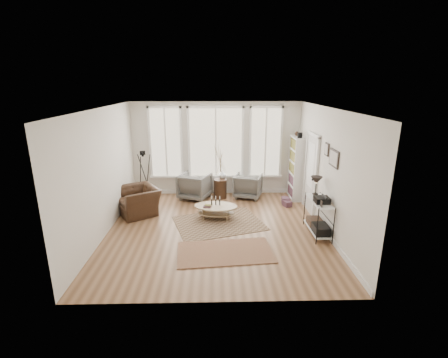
{
  "coord_description": "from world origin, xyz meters",
  "views": [
    {
      "loc": [
        -0.0,
        -7.24,
        3.43
      ],
      "look_at": [
        0.2,
        0.6,
        1.1
      ],
      "focal_mm": 26.0,
      "sensor_mm": 36.0,
      "label": 1
    }
  ],
  "objects_px": {
    "low_shelf": "(318,213)",
    "armchair_left": "(195,186)",
    "accent_chair": "(138,201)",
    "armchair_right": "(248,186)",
    "side_table": "(220,173)",
    "bookcase": "(296,168)",
    "coffee_table": "(216,208)"
  },
  "relations": [
    {
      "from": "armchair_right",
      "to": "side_table",
      "type": "height_order",
      "value": "side_table"
    },
    {
      "from": "armchair_left",
      "to": "side_table",
      "type": "height_order",
      "value": "side_table"
    },
    {
      "from": "bookcase",
      "to": "armchair_left",
      "type": "bearing_deg",
      "value": 179.8
    },
    {
      "from": "side_table",
      "to": "armchair_left",
      "type": "bearing_deg",
      "value": -177.49
    },
    {
      "from": "armchair_left",
      "to": "accent_chair",
      "type": "distance_m",
      "value": 1.87
    },
    {
      "from": "armchair_right",
      "to": "accent_chair",
      "type": "xyz_separation_m",
      "value": [
        -3.12,
        -1.22,
        -0.01
      ]
    },
    {
      "from": "bookcase",
      "to": "low_shelf",
      "type": "relative_size",
      "value": 1.58
    },
    {
      "from": "armchair_left",
      "to": "accent_chair",
      "type": "relative_size",
      "value": 0.78
    },
    {
      "from": "coffee_table",
      "to": "armchair_right",
      "type": "distance_m",
      "value": 1.93
    },
    {
      "from": "armchair_right",
      "to": "accent_chair",
      "type": "height_order",
      "value": "armchair_right"
    },
    {
      "from": "armchair_left",
      "to": "coffee_table",
      "type": "bearing_deg",
      "value": 133.88
    },
    {
      "from": "bookcase",
      "to": "accent_chair",
      "type": "xyz_separation_m",
      "value": [
        -4.56,
        -1.14,
        -0.59
      ]
    },
    {
      "from": "low_shelf",
      "to": "armchair_left",
      "type": "distance_m",
      "value": 3.95
    },
    {
      "from": "armchair_left",
      "to": "armchair_right",
      "type": "bearing_deg",
      "value": -155.67
    },
    {
      "from": "low_shelf",
      "to": "accent_chair",
      "type": "height_order",
      "value": "low_shelf"
    },
    {
      "from": "bookcase",
      "to": "accent_chair",
      "type": "height_order",
      "value": "bookcase"
    },
    {
      "from": "coffee_table",
      "to": "armchair_left",
      "type": "relative_size",
      "value": 1.38
    },
    {
      "from": "coffee_table",
      "to": "accent_chair",
      "type": "bearing_deg",
      "value": 168.92
    },
    {
      "from": "armchair_right",
      "to": "side_table",
      "type": "bearing_deg",
      "value": 19.34
    },
    {
      "from": "low_shelf",
      "to": "accent_chair",
      "type": "bearing_deg",
      "value": 163.02
    },
    {
      "from": "coffee_table",
      "to": "bookcase",
      "type": "bearing_deg",
      "value": 32.38
    },
    {
      "from": "armchair_left",
      "to": "side_table",
      "type": "bearing_deg",
      "value": -155.57
    },
    {
      "from": "side_table",
      "to": "accent_chair",
      "type": "xyz_separation_m",
      "value": [
        -2.25,
        -1.19,
        -0.44
      ]
    },
    {
      "from": "bookcase",
      "to": "accent_chair",
      "type": "distance_m",
      "value": 4.74
    },
    {
      "from": "accent_chair",
      "to": "low_shelf",
      "type": "bearing_deg",
      "value": 39.61
    },
    {
      "from": "coffee_table",
      "to": "side_table",
      "type": "height_order",
      "value": "side_table"
    },
    {
      "from": "low_shelf",
      "to": "armchair_left",
      "type": "bearing_deg",
      "value": 140.14
    },
    {
      "from": "bookcase",
      "to": "side_table",
      "type": "height_order",
      "value": "bookcase"
    },
    {
      "from": "side_table",
      "to": "low_shelf",
      "type": "bearing_deg",
      "value": -48.69
    },
    {
      "from": "coffee_table",
      "to": "armchair_right",
      "type": "xyz_separation_m",
      "value": [
        1.01,
        1.64,
        0.09
      ]
    },
    {
      "from": "bookcase",
      "to": "armchair_right",
      "type": "height_order",
      "value": "bookcase"
    },
    {
      "from": "coffee_table",
      "to": "armchair_right",
      "type": "height_order",
      "value": "armchair_right"
    }
  ]
}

